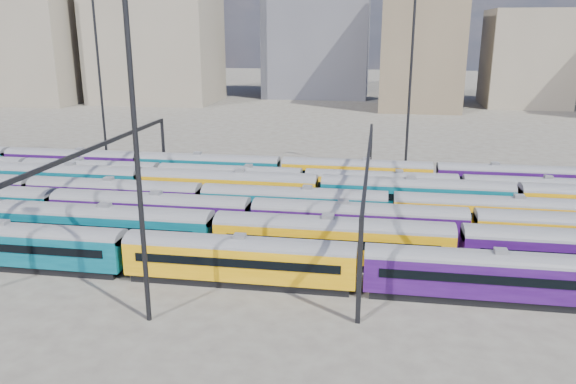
# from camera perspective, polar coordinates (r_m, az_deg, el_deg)

# --- Properties ---
(ground) EXTENTS (500.00, 500.00, 0.00)m
(ground) POSITION_cam_1_polar(r_m,az_deg,el_deg) (61.05, -1.57, -3.27)
(ground) COLOR #45403A
(ground) RESTS_ON ground
(rake_0) EXTENTS (117.90, 2.88, 4.84)m
(rake_0) POSITION_cam_1_polar(r_m,az_deg,el_deg) (45.20, 7.38, -7.12)
(rake_0) COLOR black
(rake_0) RESTS_ON ground
(rake_1) EXTENTS (107.24, 3.14, 5.29)m
(rake_1) POSITION_cam_1_polar(r_m,az_deg,el_deg) (49.87, 4.51, -4.46)
(rake_1) COLOR black
(rake_1) RESTS_ON ground
(rake_2) EXTENTS (104.69, 3.07, 5.17)m
(rake_2) POSITION_cam_1_polar(r_m,az_deg,el_deg) (54.49, 7.12, -2.80)
(rake_2) COLOR black
(rake_2) RESTS_ON ground
(rake_3) EXTENTS (141.84, 2.96, 4.99)m
(rake_3) POSITION_cam_1_polar(r_m,az_deg,el_deg) (65.90, -17.19, -0.15)
(rake_3) COLOR black
(rake_3) RESTS_ON ground
(rake_4) EXTENTS (150.26, 3.14, 5.29)m
(rake_4) POSITION_cam_1_polar(r_m,az_deg,el_deg) (64.15, 12.81, -0.10)
(rake_4) COLOR black
(rake_4) RESTS_ON ground
(rake_5) EXTENTS (130.91, 2.74, 4.59)m
(rake_5) POSITION_cam_1_polar(r_m,az_deg,el_deg) (68.92, 9.36, 0.89)
(rake_5) COLOR black
(rake_5) RESTS_ON ground
(rake_6) EXTENTS (98.98, 2.90, 4.88)m
(rake_6) POSITION_cam_1_polar(r_m,az_deg,el_deg) (77.05, -8.03, 2.69)
(rake_6) COLOR black
(rake_6) RESTS_ON ground
(gantry_1) EXTENTS (0.35, 40.35, 8.03)m
(gantry_1) POSITION_cam_1_polar(r_m,az_deg,el_deg) (65.80, -19.03, 3.42)
(gantry_1) COLOR black
(gantry_1) RESTS_ON ground
(gantry_2) EXTENTS (0.35, 40.35, 8.03)m
(gantry_2) POSITION_cam_1_polar(r_m,az_deg,el_deg) (58.15, 8.12, 2.56)
(gantry_2) COLOR black
(gantry_2) RESTS_ON ground
(mast_1) EXTENTS (1.40, 0.50, 25.60)m
(mast_1) POSITION_cam_1_polar(r_m,az_deg,el_deg) (88.75, -18.61, 11.25)
(mast_1) COLOR black
(mast_1) RESTS_ON ground
(mast_2) EXTENTS (1.40, 0.50, 25.60)m
(mast_2) POSITION_cam_1_polar(r_m,az_deg,el_deg) (38.52, -15.30, 6.13)
(mast_2) COLOR black
(mast_2) RESTS_ON ground
(mast_3) EXTENTS (1.40, 0.50, 25.60)m
(mast_3) POSITION_cam_1_polar(r_m,az_deg,el_deg) (80.91, 12.34, 11.31)
(mast_3) COLOR black
(mast_3) RESTS_ON ground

